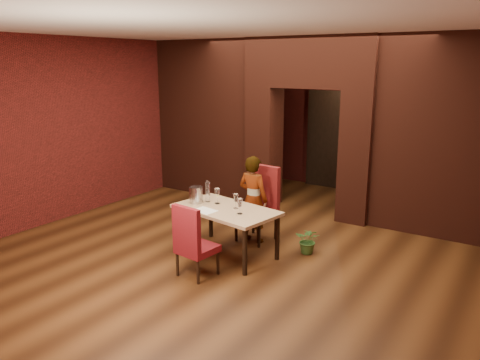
% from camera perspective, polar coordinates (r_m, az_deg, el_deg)
% --- Properties ---
extents(floor, '(8.00, 8.00, 0.00)m').
position_cam_1_polar(floor, '(7.36, 1.33, -7.78)').
color(floor, '#472711').
rests_on(floor, ground).
extents(ceiling, '(7.00, 8.00, 0.04)m').
position_cam_1_polar(ceiling, '(6.84, 1.49, 17.95)').
color(ceiling, silver).
rests_on(ceiling, ground).
extents(wall_back, '(7.00, 0.04, 3.20)m').
position_cam_1_polar(wall_back, '(10.50, 13.10, 7.50)').
color(wall_back, maroon).
rests_on(wall_back, ground).
extents(wall_left, '(0.04, 8.00, 3.20)m').
position_cam_1_polar(wall_left, '(9.24, -17.49, 6.36)').
color(wall_left, maroon).
rests_on(wall_left, ground).
extents(pillar_left, '(0.55, 0.55, 2.30)m').
position_cam_1_polar(pillar_left, '(9.17, 2.94, 4.09)').
color(pillar_left, maroon).
rests_on(pillar_left, ground).
extents(pillar_right, '(0.55, 0.55, 2.30)m').
position_cam_1_polar(pillar_right, '(8.39, 14.23, 2.74)').
color(pillar_right, maroon).
rests_on(pillar_right, ground).
extents(lintel, '(2.45, 0.55, 0.90)m').
position_cam_1_polar(lintel, '(8.59, 8.73, 14.01)').
color(lintel, maroon).
rests_on(lintel, ground).
extents(wing_wall_left, '(2.28, 0.35, 3.20)m').
position_cam_1_polar(wing_wall_left, '(9.88, -4.17, 7.44)').
color(wing_wall_left, maroon).
rests_on(wing_wall_left, ground).
extents(wing_wall_right, '(2.28, 0.35, 3.20)m').
position_cam_1_polar(wing_wall_right, '(7.98, 24.05, 4.66)').
color(wing_wall_right, maroon).
rests_on(wing_wall_right, ground).
extents(vent_panel, '(0.40, 0.03, 0.50)m').
position_cam_1_polar(vent_panel, '(9.04, 1.95, 0.08)').
color(vent_panel, '#AA5531').
rests_on(vent_panel, ground).
extents(rear_door, '(0.90, 0.08, 2.10)m').
position_cam_1_polar(rear_door, '(10.66, 10.81, 4.73)').
color(rear_door, black).
rests_on(rear_door, ground).
extents(rear_door_frame, '(1.02, 0.04, 2.22)m').
position_cam_1_polar(rear_door_frame, '(10.63, 10.72, 4.70)').
color(rear_door_frame, black).
rests_on(rear_door_frame, ground).
extents(dining_table, '(1.62, 1.07, 0.70)m').
position_cam_1_polar(dining_table, '(6.87, -1.71, -6.26)').
color(dining_table, tan).
rests_on(dining_table, ground).
extents(chair_far, '(0.58, 0.58, 1.17)m').
position_cam_1_polar(chair_far, '(7.33, 1.99, -3.00)').
color(chair_far, maroon).
rests_on(chair_far, ground).
extents(chair_near, '(0.50, 0.50, 0.99)m').
position_cam_1_polar(chair_near, '(6.18, -5.24, -7.29)').
color(chair_near, maroon).
rests_on(chair_near, ground).
extents(person_seated, '(0.51, 0.35, 1.37)m').
position_cam_1_polar(person_seated, '(7.26, 1.61, -2.34)').
color(person_seated, white).
rests_on(person_seated, ground).
extents(wine_glass_a, '(0.09, 0.09, 0.23)m').
position_cam_1_polar(wine_glass_a, '(6.94, -2.79, -1.97)').
color(wine_glass_a, white).
rests_on(wine_glass_a, dining_table).
extents(wine_glass_b, '(0.09, 0.09, 0.22)m').
position_cam_1_polar(wine_glass_b, '(6.71, -0.51, -2.61)').
color(wine_glass_b, silver).
rests_on(wine_glass_b, dining_table).
extents(wine_glass_c, '(0.09, 0.09, 0.22)m').
position_cam_1_polar(wine_glass_c, '(6.47, -0.02, -3.22)').
color(wine_glass_c, white).
rests_on(wine_glass_c, dining_table).
extents(tasting_sheet, '(0.35, 0.28, 0.00)m').
position_cam_1_polar(tasting_sheet, '(6.66, -4.29, -3.73)').
color(tasting_sheet, white).
rests_on(tasting_sheet, dining_table).
extents(wine_bucket, '(0.20, 0.20, 0.25)m').
position_cam_1_polar(wine_bucket, '(7.01, -5.38, -1.81)').
color(wine_bucket, '#ABAAB0').
rests_on(wine_bucket, dining_table).
extents(water_bottle, '(0.08, 0.08, 0.32)m').
position_cam_1_polar(water_bottle, '(7.04, -3.98, -1.36)').
color(water_bottle, white).
rests_on(water_bottle, dining_table).
extents(potted_plant, '(0.40, 0.36, 0.40)m').
position_cam_1_polar(potted_plant, '(7.01, 8.35, -7.29)').
color(potted_plant, '#366328').
rests_on(potted_plant, ground).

